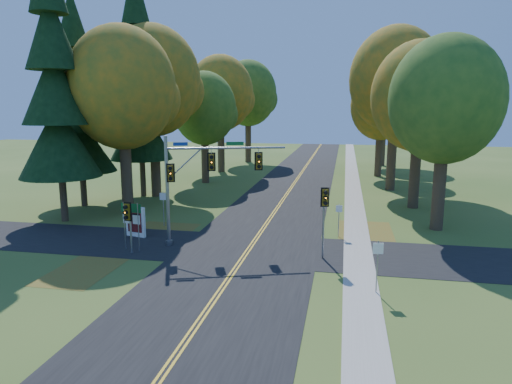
% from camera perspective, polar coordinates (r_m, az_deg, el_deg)
% --- Properties ---
extents(ground, '(160.00, 160.00, 0.00)m').
position_cam_1_polar(ground, '(24.86, -1.82, -8.52)').
color(ground, '#35541D').
rests_on(ground, ground).
extents(road_main, '(8.00, 160.00, 0.02)m').
position_cam_1_polar(road_main, '(24.85, -1.82, -8.50)').
color(road_main, black).
rests_on(road_main, ground).
extents(road_cross, '(60.00, 6.00, 0.02)m').
position_cam_1_polar(road_cross, '(26.71, -0.86, -7.13)').
color(road_cross, black).
rests_on(road_cross, ground).
extents(centerline_left, '(0.10, 160.00, 0.01)m').
position_cam_1_polar(centerline_left, '(24.87, -2.05, -8.45)').
color(centerline_left, gold).
rests_on(centerline_left, road_main).
extents(centerline_right, '(0.10, 160.00, 0.01)m').
position_cam_1_polar(centerline_right, '(24.83, -1.60, -8.49)').
color(centerline_right, gold).
rests_on(centerline_right, road_main).
extents(sidewalk_east, '(1.60, 160.00, 0.06)m').
position_cam_1_polar(sidewalk_east, '(24.30, 12.77, -9.17)').
color(sidewalk_east, '#9E998E').
rests_on(sidewalk_east, ground).
extents(leaf_patch_w_near, '(4.00, 6.00, 0.00)m').
position_cam_1_polar(leaf_patch_w_near, '(30.46, -12.17, -5.14)').
color(leaf_patch_w_near, brown).
rests_on(leaf_patch_w_near, ground).
extents(leaf_patch_e, '(3.50, 8.00, 0.00)m').
position_cam_1_polar(leaf_patch_e, '(30.05, 13.62, -5.42)').
color(leaf_patch_e, brown).
rests_on(leaf_patch_e, ground).
extents(leaf_patch_w_far, '(3.00, 5.00, 0.00)m').
position_cam_1_polar(leaf_patch_w_far, '(24.99, -20.69, -9.10)').
color(leaf_patch_w_far, brown).
rests_on(leaf_patch_w_far, ground).
extents(tree_w_a, '(8.00, 8.00, 14.15)m').
position_cam_1_polar(tree_w_a, '(36.23, -16.25, 12.30)').
color(tree_w_a, '#38281C').
rests_on(tree_w_a, ground).
extents(tree_e_a, '(7.20, 7.20, 12.73)m').
position_cam_1_polar(tree_e_a, '(32.29, 22.70, 10.48)').
color(tree_e_a, '#38281C').
rests_on(tree_e_a, ground).
extents(tree_w_b, '(8.60, 8.60, 15.38)m').
position_cam_1_polar(tree_w_b, '(42.76, -12.71, 13.32)').
color(tree_w_b, '#38281C').
rests_on(tree_w_b, ground).
extents(tree_e_b, '(7.60, 7.60, 13.33)m').
position_cam_1_polar(tree_e_b, '(38.89, 19.87, 11.09)').
color(tree_e_b, '#38281C').
rests_on(tree_e_b, ground).
extents(tree_w_c, '(6.80, 6.80, 11.91)m').
position_cam_1_polar(tree_w_c, '(49.62, -6.40, 10.29)').
color(tree_w_c, '#38281C').
rests_on(tree_w_c, ground).
extents(tree_e_c, '(8.80, 8.80, 15.79)m').
position_cam_1_polar(tree_e_c, '(46.88, 17.16, 13.21)').
color(tree_e_c, '#38281C').
rests_on(tree_e_c, ground).
extents(tree_w_d, '(8.20, 8.20, 14.56)m').
position_cam_1_polar(tree_w_d, '(58.17, -4.39, 12.16)').
color(tree_w_d, '#38281C').
rests_on(tree_w_d, ground).
extents(tree_e_d, '(7.00, 7.00, 12.32)m').
position_cam_1_polar(tree_e_d, '(55.90, 15.41, 10.30)').
color(tree_e_d, '#38281C').
rests_on(tree_e_d, ground).
extents(tree_w_e, '(8.40, 8.40, 14.97)m').
position_cam_1_polar(tree_w_e, '(68.49, -0.92, 12.19)').
color(tree_w_e, '#38281C').
rests_on(tree_w_e, ground).
extents(tree_e_e, '(7.80, 7.80, 13.74)m').
position_cam_1_polar(tree_e_e, '(66.68, 15.84, 11.09)').
color(tree_e_e, '#38281C').
rests_on(tree_e_e, ground).
extents(pine_a, '(5.60, 5.60, 19.48)m').
position_cam_1_polar(pine_a, '(35.03, -23.81, 11.41)').
color(pine_a, '#38281C').
rests_on(pine_a, ground).
extents(pine_b, '(5.60, 5.60, 17.31)m').
position_cam_1_polar(pine_b, '(40.01, -21.38, 9.90)').
color(pine_b, '#38281C').
rests_on(pine_b, ground).
extents(pine_c, '(5.60, 5.60, 20.56)m').
position_cam_1_polar(pine_c, '(43.00, -14.43, 12.32)').
color(pine_c, '#38281C').
rests_on(pine_c, ground).
extents(traffic_mast, '(6.86, 2.59, 6.51)m').
position_cam_1_polar(traffic_mast, '(26.97, -7.34, 2.08)').
color(traffic_mast, gray).
rests_on(traffic_mast, ground).
extents(east_signal_pole, '(0.45, 0.53, 3.97)m').
position_cam_1_polar(east_signal_pole, '(24.47, 8.57, -1.63)').
color(east_signal_pole, gray).
rests_on(east_signal_pole, ground).
extents(ped_signal_pole, '(0.47, 0.55, 2.99)m').
position_cam_1_polar(ped_signal_pole, '(26.19, -15.70, -2.86)').
color(ped_signal_pole, '#94989C').
rests_on(ped_signal_pole, ground).
extents(route_sign_cluster, '(1.31, 0.26, 2.82)m').
position_cam_1_polar(route_sign_cluster, '(26.94, -15.33, -2.99)').
color(route_sign_cluster, gray).
rests_on(route_sign_cluster, ground).
extents(info_kiosk, '(1.41, 0.53, 1.95)m').
position_cam_1_polar(info_kiosk, '(29.93, -14.82, -3.63)').
color(info_kiosk, white).
rests_on(info_kiosk, ground).
extents(reg_sign_e_north, '(0.40, 0.07, 2.11)m').
position_cam_1_polar(reg_sign_e_north, '(29.34, 10.32, -2.78)').
color(reg_sign_e_north, gray).
rests_on(reg_sign_e_north, ground).
extents(reg_sign_e_south, '(0.46, 0.09, 2.41)m').
position_cam_1_polar(reg_sign_e_south, '(20.79, 14.96, -7.95)').
color(reg_sign_e_south, gray).
rests_on(reg_sign_e_south, ground).
extents(reg_sign_w, '(0.46, 0.15, 2.43)m').
position_cam_1_polar(reg_sign_w, '(31.99, -11.52, -1.30)').
color(reg_sign_w, gray).
rests_on(reg_sign_w, ground).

